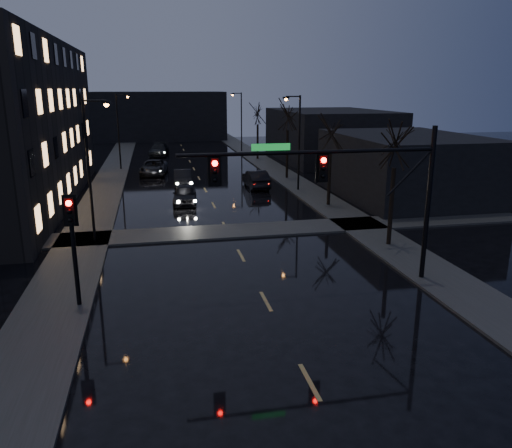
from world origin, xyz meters
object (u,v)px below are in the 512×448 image
oncoming_car_b (183,178)px  oncoming_car_d (159,150)px  oncoming_car_a (185,194)px  oncoming_car_c (154,167)px  lead_car (256,179)px

oncoming_car_b → oncoming_car_d: oncoming_car_d is taller
oncoming_car_a → oncoming_car_c: oncoming_car_c is taller
oncoming_car_b → oncoming_car_c: (-2.50, 6.76, 0.03)m
oncoming_car_c → lead_car: (8.84, -8.85, 0.03)m
oncoming_car_b → oncoming_car_c: size_ratio=0.81×
oncoming_car_a → oncoming_car_b: size_ratio=0.98×
oncoming_car_b → lead_car: bearing=-16.3°
oncoming_car_a → oncoming_car_c: (-2.22, 14.02, 0.02)m
oncoming_car_d → lead_car: 25.18m
oncoming_car_b → oncoming_car_c: oncoming_car_c is taller
oncoming_car_b → oncoming_car_d: (-1.74, 21.76, 0.07)m
oncoming_car_a → oncoming_car_b: (0.28, 7.26, -0.01)m
oncoming_car_c → lead_car: bearing=-38.1°
oncoming_car_a → lead_car: lead_car is taller
oncoming_car_a → oncoming_car_d: oncoming_car_d is taller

